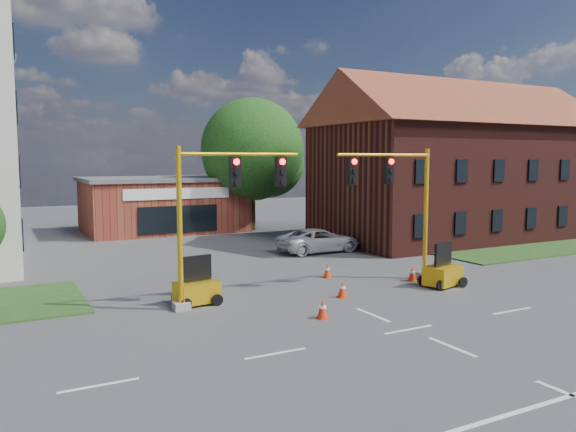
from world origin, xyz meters
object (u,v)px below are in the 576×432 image
object	(u,v)px
signal_mast_west	(221,206)
trailer_west	(197,290)
signal_mast_east	(399,198)
trailer_east	(443,273)
pickup_white	(319,240)

from	to	relation	value
signal_mast_west	trailer_west	world-z (taller)	signal_mast_west
signal_mast_east	trailer_west	bearing A→B (deg)	176.76
trailer_west	trailer_east	bearing A→B (deg)	-19.06
signal_mast_east	pickup_white	bearing A→B (deg)	82.37
signal_mast_east	trailer_west	world-z (taller)	signal_mast_east
signal_mast_west	pickup_white	distance (m)	13.81
trailer_west	trailer_east	distance (m)	11.02
signal_mast_west	signal_mast_east	bearing A→B (deg)	0.00
trailer_west	pickup_white	size ratio (longest dim) A/B	0.35
signal_mast_west	pickup_white	xyz separation A→B (m)	(9.92, 9.06, -3.19)
signal_mast_west	signal_mast_east	size ratio (longest dim) A/B	1.00
trailer_east	pickup_white	world-z (taller)	trailer_east
trailer_west	pickup_white	xyz separation A→B (m)	(10.77, 8.52, 0.15)
signal_mast_west	pickup_white	size ratio (longest dim) A/B	1.18
signal_mast_east	pickup_white	xyz separation A→B (m)	(1.21, 9.06, -3.19)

